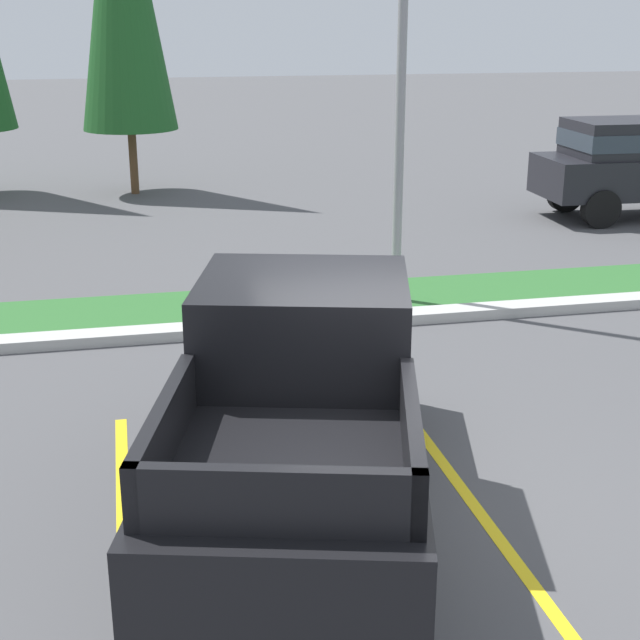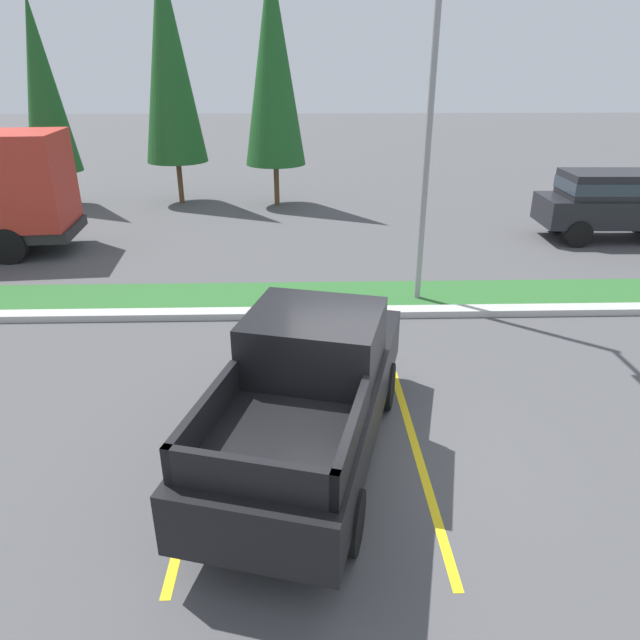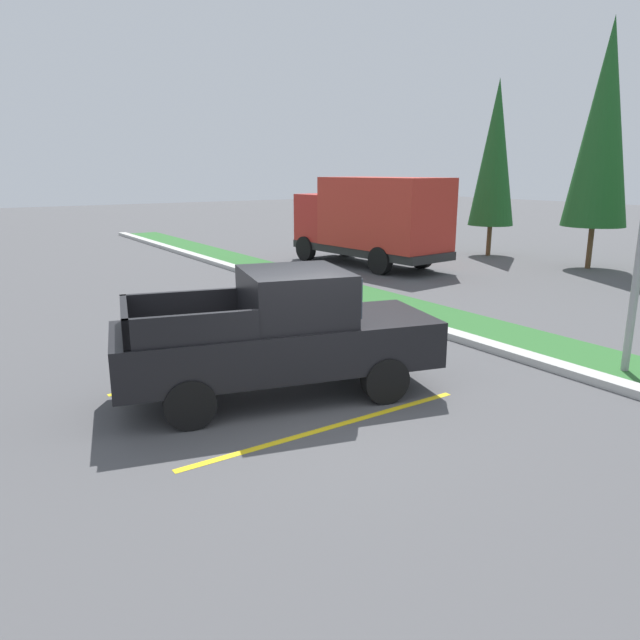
{
  "view_description": "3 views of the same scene",
  "coord_description": "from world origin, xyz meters",
  "views": [
    {
      "loc": [
        -2.33,
        -6.98,
        4.21
      ],
      "look_at": [
        -0.28,
        2.5,
        0.97
      ],
      "focal_mm": 51.45,
      "sensor_mm": 36.0,
      "label": 1
    },
    {
      "loc": [
        -1.03,
        -6.76,
        5.15
      ],
      "look_at": [
        -0.76,
        2.41,
        1.05
      ],
      "focal_mm": 32.53,
      "sensor_mm": 36.0,
      "label": 2
    },
    {
      "loc": [
        7.15,
        -4.57,
        3.66
      ],
      "look_at": [
        -0.53,
        0.55,
        1.32
      ],
      "focal_mm": 33.19,
      "sensor_mm": 36.0,
      "label": 3
    }
  ],
  "objects": [
    {
      "name": "parking_line_far",
      "position": [
        0.57,
        0.01,
        0.0
      ],
      "size": [
        0.12,
        4.8,
        0.01
      ],
      "primitive_type": "cube",
      "color": "yellow",
      "rests_on": "ground"
    },
    {
      "name": "pickup_truck_main",
      "position": [
        -0.97,
        0.06,
        1.04
      ],
      "size": [
        3.18,
        5.53,
        2.1
      ],
      "color": "black",
      "rests_on": "ground"
    },
    {
      "name": "street_light",
      "position": [
        1.63,
        5.75,
        4.24
      ],
      "size": [
        0.24,
        1.49,
        7.38
      ],
      "color": "gray",
      "rests_on": "ground"
    },
    {
      "name": "ground_plane",
      "position": [
        0.0,
        0.0,
        0.0
      ],
      "size": [
        120.0,
        120.0,
        0.0
      ],
      "primitive_type": "plane",
      "color": "#4C4C4F"
    },
    {
      "name": "cypress_tree_left_inner",
      "position": [
        -5.87,
        16.48,
        5.26
      ],
      "size": [
        2.32,
        2.32,
        8.93
      ],
      "color": "brown",
      "rests_on": "ground"
    },
    {
      "name": "grass_median",
      "position": [
        0.0,
        6.1,
        0.03
      ],
      "size": [
        56.0,
        1.8,
        0.06
      ],
      "primitive_type": "cube",
      "color": "#2D662D",
      "rests_on": "ground"
    },
    {
      "name": "curb_strip",
      "position": [
        0.0,
        5.0,
        0.07
      ],
      "size": [
        56.0,
        0.4,
        0.15
      ],
      "primitive_type": "cube",
      "color": "#B2B2AD",
      "rests_on": "ground"
    },
    {
      "name": "cypress_tree_leftmost",
      "position": [
        -10.42,
        16.08,
        4.34
      ],
      "size": [
        1.92,
        1.92,
        7.38
      ],
      "color": "brown",
      "rests_on": "ground"
    },
    {
      "name": "parking_line_near",
      "position": [
        -2.53,
        0.01,
        0.0
      ],
      "size": [
        0.12,
        4.8,
        0.01
      ],
      "primitive_type": "cube",
      "color": "yellow",
      "rests_on": "ground"
    },
    {
      "name": "cypress_tree_center",
      "position": [
        -2.05,
        15.96,
        5.13
      ],
      "size": [
        2.26,
        2.26,
        8.71
      ],
      "color": "brown",
      "rests_on": "ground"
    },
    {
      "name": "suv_distant",
      "position": [
        8.63,
        10.82,
        1.24
      ],
      "size": [
        4.65,
        2.06,
        2.1
      ],
      "color": "black",
      "rests_on": "ground"
    }
  ]
}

